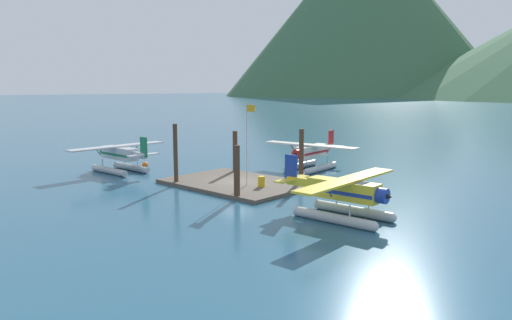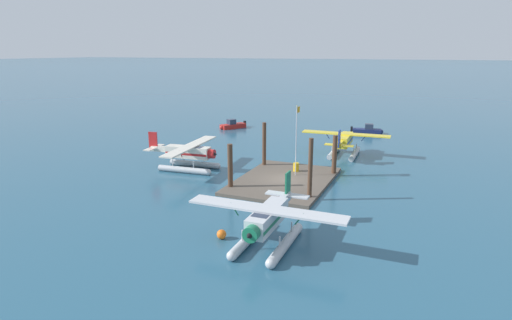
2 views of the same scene
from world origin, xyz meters
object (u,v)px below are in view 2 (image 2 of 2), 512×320
(fuel_drum, at_px, (296,167))
(boat_navy_open_se, at_px, (368,130))
(seaplane_cream_bow_centre, at_px, (189,155))
(seaplane_yellow_stbd_aft, at_px, (345,143))
(boat_red_open_east, at_px, (232,125))
(mooring_buoy, at_px, (222,234))
(flagpole, at_px, (297,133))
(seaplane_silver_port_aft, at_px, (267,223))

(fuel_drum, distance_m, boat_navy_open_se, 25.28)
(seaplane_cream_bow_centre, distance_m, boat_navy_open_se, 31.49)
(seaplane_yellow_stbd_aft, relative_size, boat_navy_open_se, 2.16)
(boat_navy_open_se, relative_size, boat_red_open_east, 1.11)
(seaplane_cream_bow_centre, bearing_deg, mooring_buoy, -141.07)
(boat_navy_open_se, xyz_separation_m, boat_red_open_east, (-4.13, 21.01, 0.00))
(fuel_drum, relative_size, seaplane_cream_bow_centre, 0.08)
(flagpole, distance_m, mooring_buoy, 15.96)
(flagpole, bearing_deg, boat_navy_open_se, -6.69)
(seaplane_silver_port_aft, height_order, boat_red_open_east, seaplane_silver_port_aft)
(seaplane_silver_port_aft, bearing_deg, flagpole, 10.93)
(seaplane_silver_port_aft, distance_m, seaplane_yellow_stbd_aft, 26.09)
(flagpole, height_order, seaplane_cream_bow_centre, flagpole)
(fuel_drum, distance_m, seaplane_silver_port_aft, 16.64)
(boat_navy_open_se, bearing_deg, seaplane_cream_bow_centre, 152.78)
(flagpole, relative_size, fuel_drum, 7.86)
(flagpole, distance_m, seaplane_silver_port_aft, 15.63)
(boat_red_open_east, bearing_deg, boat_navy_open_se, -78.89)
(flagpole, relative_size, boat_navy_open_se, 1.43)
(seaplane_silver_port_aft, bearing_deg, fuel_drum, 11.33)
(mooring_buoy, height_order, boat_red_open_east, boat_red_open_east)
(flagpole, relative_size, boat_red_open_east, 1.59)
(seaplane_yellow_stbd_aft, relative_size, boat_red_open_east, 2.40)
(boat_red_open_east, bearing_deg, seaplane_yellow_stbd_aft, -118.45)
(mooring_buoy, distance_m, seaplane_silver_port_aft, 3.43)
(seaplane_cream_bow_centre, xyz_separation_m, boat_red_open_east, (23.86, 6.62, -1.09))
(seaplane_cream_bow_centre, bearing_deg, seaplane_silver_port_aft, -133.19)
(fuel_drum, bearing_deg, boat_navy_open_se, -7.81)
(fuel_drum, xyz_separation_m, seaplane_yellow_stbd_aft, (9.79, -2.95, 0.84))
(fuel_drum, relative_size, boat_navy_open_se, 0.18)
(mooring_buoy, distance_m, boat_red_open_east, 41.47)
(seaplane_yellow_stbd_aft, height_order, boat_red_open_east, seaplane_yellow_stbd_aft)
(boat_red_open_east, bearing_deg, fuel_drum, -139.95)
(flagpole, height_order, fuel_drum, flagpole)
(seaplane_cream_bow_centre, relative_size, boat_red_open_east, 2.41)
(seaplane_yellow_stbd_aft, bearing_deg, mooring_buoy, 173.79)
(seaplane_cream_bow_centre, relative_size, seaplane_yellow_stbd_aft, 1.00)
(seaplane_yellow_stbd_aft, distance_m, boat_red_open_east, 23.38)
(boat_navy_open_se, height_order, boat_red_open_east, same)
(flagpole, xyz_separation_m, fuel_drum, (1.23, 0.35, -3.80))
(seaplane_cream_bow_centre, bearing_deg, seaplane_yellow_stbd_aft, -47.54)
(seaplane_yellow_stbd_aft, bearing_deg, seaplane_cream_bow_centre, 132.46)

